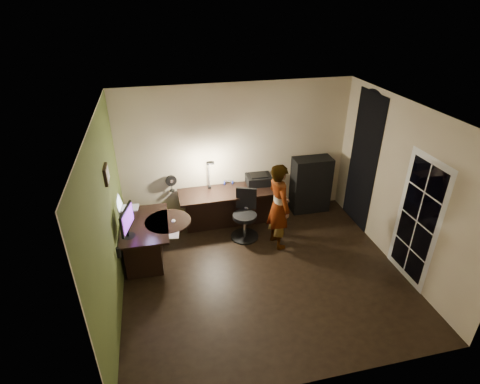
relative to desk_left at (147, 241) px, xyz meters
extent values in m
cube|color=black|center=(1.83, -0.83, -0.37)|extent=(4.50, 4.00, 0.01)
cube|color=silver|center=(1.83, -0.83, 2.34)|extent=(4.50, 4.00, 0.01)
cube|color=#C5B491|center=(1.83, 1.17, 0.99)|extent=(4.50, 0.01, 2.70)
cube|color=#C5B491|center=(1.83, -2.84, 0.99)|extent=(4.50, 0.01, 2.70)
cube|color=#C5B491|center=(-0.42, -0.83, 0.99)|extent=(0.01, 4.00, 2.70)
cube|color=#C5B491|center=(4.08, -0.83, 0.99)|extent=(0.01, 4.00, 2.70)
cube|color=#485925|center=(-0.41, -0.83, 0.99)|extent=(0.00, 4.00, 2.70)
cube|color=black|center=(4.07, 0.32, 0.94)|extent=(0.01, 0.90, 2.60)
cube|color=white|center=(4.07, -1.38, 0.69)|extent=(0.02, 0.92, 2.10)
cube|color=black|center=(-0.39, -0.38, 1.49)|extent=(0.04, 0.30, 0.25)
cube|color=black|center=(0.00, 0.00, 0.00)|extent=(0.79, 1.27, 0.72)
cube|color=black|center=(1.59, 0.80, 0.00)|extent=(1.94, 0.71, 0.72)
cube|color=black|center=(3.35, 0.95, 0.22)|extent=(0.79, 0.41, 1.17)
cube|color=silver|center=(-0.28, 0.40, 0.40)|extent=(0.29, 0.25, 0.11)
cube|color=silver|center=(-0.24, 0.40, 0.58)|extent=(0.37, 0.35, 0.23)
cube|color=black|center=(-0.25, -0.30, 0.53)|extent=(0.24, 0.57, 0.37)
ellipsoid|color=silver|center=(0.48, -0.03, 0.37)|extent=(0.07, 0.10, 0.04)
cube|color=black|center=(0.49, -0.06, 0.35)|extent=(0.10, 0.15, 0.01)
cube|color=black|center=(0.46, -0.11, 0.35)|extent=(0.08, 0.13, 0.01)
cylinder|color=black|center=(-0.36, -0.80, 0.43)|extent=(0.07, 0.07, 0.16)
cube|color=silver|center=(0.45, -0.41, 0.35)|extent=(0.20, 0.25, 0.01)
cube|color=black|center=(0.53, 1.09, 0.51)|extent=(0.24, 0.17, 0.33)
cube|color=#19259C|center=(1.65, 1.10, 0.40)|extent=(0.22, 0.13, 0.10)
cube|color=black|center=(2.23, 0.97, 0.46)|extent=(0.50, 0.40, 0.22)
cube|color=black|center=(1.25, 1.00, 0.71)|extent=(0.20, 0.35, 0.73)
cube|color=black|center=(1.78, 0.25, 0.11)|extent=(0.68, 0.68, 0.94)
imported|color=#D8A88C|center=(2.31, -0.09, 0.44)|extent=(0.48, 0.63, 1.60)
camera|label=1|loc=(0.38, -5.42, 3.78)|focal=28.00mm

